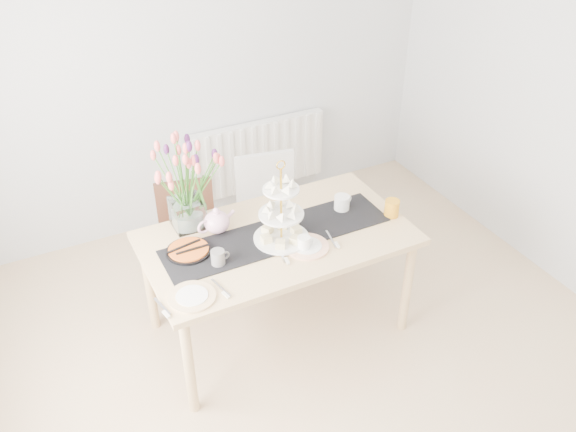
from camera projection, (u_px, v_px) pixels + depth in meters
name	position (u px, v px, depth m)	size (l,w,h in m)	color
room_shell	(350.00, 217.00, 2.84)	(4.50, 4.50, 4.50)	tan
radiator	(258.00, 155.00, 5.13)	(1.20, 0.08, 0.60)	white
dining_table	(278.00, 246.00, 3.70)	(1.60, 0.90, 0.75)	#D8B774
chair_brown	(189.00, 230.00, 4.21)	(0.47, 0.47, 0.79)	#3D2116
chair_white	(269.00, 205.00, 4.39)	(0.50, 0.50, 0.87)	silver
table_runner	(277.00, 235.00, 3.66)	(1.40, 0.35, 0.01)	black
tulip_vase	(183.00, 173.00, 3.53)	(0.68, 0.68, 0.59)	silver
cake_stand	(281.00, 221.00, 3.54)	(0.33, 0.33, 0.49)	gold
teapot	(217.00, 222.00, 3.64)	(0.25, 0.20, 0.16)	silver
cream_jug	(342.00, 203.00, 3.87)	(0.10, 0.10, 0.10)	white
tart_tin	(189.00, 251.00, 3.51)	(0.26, 0.26, 0.03)	black
mug_grey	(218.00, 258.00, 3.40)	(0.08, 0.08, 0.09)	slate
mug_white	(304.00, 243.00, 3.52)	(0.08, 0.08, 0.09)	white
mug_orange	(392.00, 208.00, 3.81)	(0.09, 0.09, 0.11)	orange
plate_left	(192.00, 297.00, 3.20)	(0.25, 0.25, 0.01)	silver
plate_right	(307.00, 247.00, 3.56)	(0.26, 0.26, 0.01)	white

